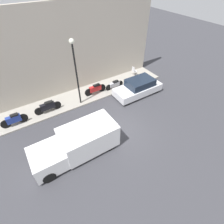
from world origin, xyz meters
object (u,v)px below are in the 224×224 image
(motorcycle_red, at_px, (95,89))
(motorcycle_black, at_px, (48,107))
(delivery_van, at_px, (77,143))
(cafe_chair, at_px, (134,71))
(motorcycle_blue, at_px, (14,120))
(streetlamp, at_px, (75,64))
(scooter_silver, at_px, (115,84))
(parked_car, at_px, (138,87))

(motorcycle_red, bearing_deg, motorcycle_black, 92.54)
(delivery_van, xyz_separation_m, cafe_chair, (5.58, -8.59, -0.28))
(motorcycle_blue, bearing_deg, motorcycle_red, -87.12)
(motorcycle_red, distance_m, streetlamp, 3.42)
(delivery_van, xyz_separation_m, scooter_silver, (4.64, -5.67, -0.40))
(delivery_van, distance_m, scooter_silver, 7.34)
(motorcycle_blue, bearing_deg, cafe_chair, -84.67)
(motorcycle_red, relative_size, motorcycle_black, 0.98)
(scooter_silver, height_order, cafe_chair, cafe_chair)
(motorcycle_red, bearing_deg, delivery_van, 141.64)
(scooter_silver, xyz_separation_m, cafe_chair, (0.93, -2.92, 0.12))
(streetlamp, bearing_deg, cafe_chair, -79.17)
(motorcycle_blue, bearing_deg, scooter_silver, -89.13)
(parked_car, xyz_separation_m, motorcycle_red, (1.93, 3.15, -0.09))
(motorcycle_red, distance_m, cafe_chair, 4.81)
(motorcycle_black, bearing_deg, streetlamp, -97.07)
(motorcycle_blue, bearing_deg, streetlamp, -91.93)
(delivery_van, xyz_separation_m, streetlamp, (4.35, -2.18, 2.63))
(motorcycle_blue, height_order, motorcycle_black, motorcycle_blue)
(cafe_chair, bearing_deg, motorcycle_blue, 95.33)
(streetlamp, bearing_deg, motorcycle_black, 82.93)
(cafe_chair, bearing_deg, delivery_van, 122.99)
(delivery_van, height_order, scooter_silver, delivery_van)
(motorcycle_black, height_order, cafe_chair, cafe_chair)
(motorcycle_black, distance_m, cafe_chair, 8.99)
(motorcycle_red, height_order, cafe_chair, cafe_chair)
(scooter_silver, xyz_separation_m, streetlamp, (-0.29, 3.50, 3.03))
(delivery_van, relative_size, streetlamp, 0.98)
(cafe_chair, bearing_deg, scooter_silver, 107.72)
(scooter_silver, relative_size, cafe_chair, 1.96)
(motorcycle_red, height_order, scooter_silver, motorcycle_red)
(motorcycle_blue, bearing_deg, motorcycle_black, -86.54)
(scooter_silver, distance_m, cafe_chair, 3.07)
(motorcycle_red, bearing_deg, motorcycle_blue, 92.88)
(motorcycle_blue, height_order, cafe_chair, cafe_chair)
(motorcycle_blue, relative_size, scooter_silver, 1.00)
(parked_car, distance_m, motorcycle_red, 3.69)
(motorcycle_blue, xyz_separation_m, streetlamp, (-0.17, -4.95, 2.94))
(motorcycle_red, relative_size, cafe_chair, 2.16)
(parked_car, bearing_deg, motorcycle_black, 76.67)
(motorcycle_red, relative_size, streetlamp, 0.39)
(scooter_silver, height_order, streetlamp, streetlamp)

